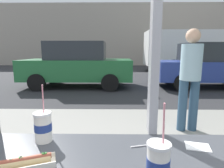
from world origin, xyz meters
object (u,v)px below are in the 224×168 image
hotdog_tray_near (24,163)px  parked_car_green (78,64)px  parked_car_blue (209,65)px  soda_cup_right (158,162)px  box_truck (195,49)px  soda_cup_left (43,126)px  pedestrian (190,74)px

hotdog_tray_near → parked_car_green: 6.94m
parked_car_green → parked_car_blue: 5.31m
soda_cup_right → parked_car_blue: parked_car_blue is taller
parked_car_blue → box_truck: bearing=71.9°
parked_car_green → box_truck: bearing=39.4°
hotdog_tray_near → parked_car_blue: size_ratio=0.06×
soda_cup_left → parked_car_blue: 7.83m
soda_cup_left → hotdog_tray_near: size_ratio=1.18×
soda_cup_right → hotdog_tray_near: bearing=171.9°
soda_cup_right → hotdog_tray_near: size_ratio=1.16×
parked_car_blue → pedestrian: size_ratio=2.61×
soda_cup_right → soda_cup_left: bearing=150.0°
pedestrian → parked_car_blue: bearing=60.7°
soda_cup_left → box_truck: size_ratio=0.04×
parked_car_green → parked_car_blue: parked_car_green is taller
parked_car_blue → parked_car_green: bearing=-180.0°
soda_cup_left → pedestrian: size_ratio=0.20×
hotdog_tray_near → parked_car_blue: parked_car_blue is taller
soda_cup_right → pedestrian: 2.51m
soda_cup_left → parked_car_green: bearing=99.6°
pedestrian → box_truck: bearing=66.7°
hotdog_tray_near → parked_car_green: bearing=99.3°
hotdog_tray_near → box_truck: size_ratio=0.04×
soda_cup_left → box_truck: bearing=64.0°
hotdog_tray_near → soda_cup_right: bearing=-8.1°
soda_cup_left → hotdog_tray_near: (0.00, -0.24, -0.06)m
soda_cup_left → soda_cup_right: (0.55, -0.32, -0.00)m
box_truck → soda_cup_left: bearing=-116.0°
parked_car_blue → pedestrian: bearing=-119.3°
soda_cup_right → box_truck: box_truck is taller
soda_cup_left → soda_cup_right: soda_cup_left is taller
soda_cup_right → box_truck: size_ratio=0.04×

